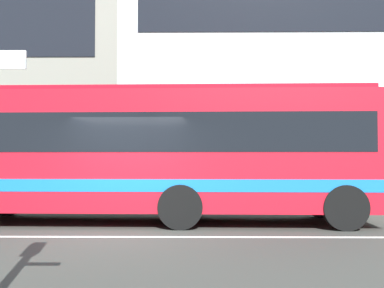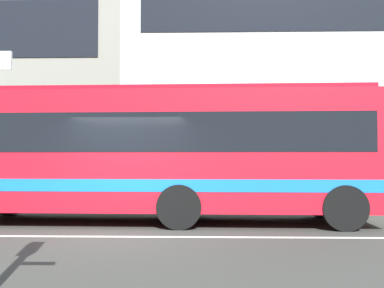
{
  "view_description": "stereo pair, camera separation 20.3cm",
  "coord_description": "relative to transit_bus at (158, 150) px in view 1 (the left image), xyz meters",
  "views": [
    {
      "loc": [
        1.57,
        -9.19,
        1.58
      ],
      "look_at": [
        1.44,
        2.61,
        1.95
      ],
      "focal_mm": 42.71,
      "sensor_mm": 36.0,
      "label": 1
    },
    {
      "loc": [
        1.77,
        -9.19,
        1.58
      ],
      "look_at": [
        1.44,
        2.61,
        1.95
      ],
      "focal_mm": 42.71,
      "sensor_mm": 36.0,
      "label": 2
    }
  ],
  "objects": [
    {
      "name": "hedge_row_far",
      "position": [
        0.88,
        3.39,
        -1.35
      ],
      "size": [
        16.51,
        1.1,
        0.89
      ],
      "primitive_type": "cube",
      "color": "#295719",
      "rests_on": "ground_plane"
    },
    {
      "name": "transit_bus",
      "position": [
        0.0,
        0.0,
        0.0
      ],
      "size": [
        10.61,
        2.8,
        3.26
      ],
      "color": "red",
      "rests_on": "ground_plane"
    },
    {
      "name": "lane_centre_line",
      "position": [
        -0.59,
        -2.12,
        -1.79
      ],
      "size": [
        60.0,
        0.16,
        0.01
      ],
      "primitive_type": "cube",
      "color": "silver",
      "rests_on": "ground_plane"
    },
    {
      "name": "apartment_block_right",
      "position": [
        8.12,
        12.7,
        5.14
      ],
      "size": [
        20.69,
        11.73,
        13.87
      ],
      "color": "silver",
      "rests_on": "ground_plane"
    },
    {
      "name": "ground_plane",
      "position": [
        -0.59,
        -2.12,
        -1.8
      ],
      "size": [
        160.0,
        160.0,
        0.0
      ],
      "primitive_type": "plane",
      "color": "#3B3C37"
    }
  ]
}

